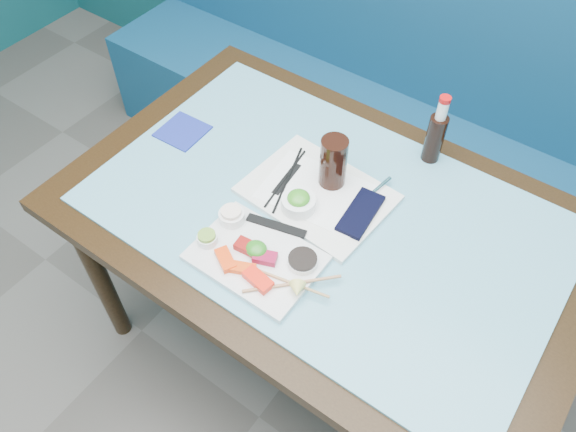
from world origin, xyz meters
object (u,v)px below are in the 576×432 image
Objects in this scene: blue_napkin at (183,131)px; booth_bench at (437,141)px; serving_tray at (317,194)px; dining_table at (324,233)px; sashimi_plate at (256,258)px; cola_glass at (333,162)px; cola_bottle_body at (435,139)px; seaweed_bowl at (298,203)px.

booth_bench is at bearing 57.88° from blue_napkin.
serving_tray is 2.88× the size of blue_napkin.
dining_table is (0.00, -0.84, 0.29)m from booth_bench.
blue_napkin is (-0.47, 0.24, -0.01)m from sashimi_plate.
booth_bench is 19.94× the size of cola_glass.
cola_bottle_body reaches higher than serving_tray.
serving_tray reaches higher than dining_table.
booth_bench is 0.69m from cola_bottle_body.
serving_tray is at bearing -100.30° from cola_glass.
cola_glass is at bearing -93.00° from booth_bench.
seaweed_bowl is (-0.06, -0.04, 0.12)m from dining_table.
cola_bottle_body reaches higher than blue_napkin.
serving_tray is 2.50× the size of cola_glass.
dining_table is at bearing -90.00° from booth_bench.
blue_napkin is at bearing -170.74° from cola_glass.
cola_glass is at bearing -123.94° from cola_bottle_body.
dining_table is 9.46× the size of cola_bottle_body.
blue_napkin is (-0.65, -0.33, -0.07)m from cola_bottle_body.
seaweed_bowl reaches higher than serving_tray.
cola_bottle_body is at bearing 68.95° from dining_table.
sashimi_plate is 3.38× the size of seaweed_bowl.
blue_napkin is at bearing 152.77° from sashimi_plate.
cola_glass is (-0.04, -0.75, 0.47)m from booth_bench.
dining_table is at bearing -66.12° from cola_glass.
cola_bottle_body is at bearing 64.09° from serving_tray.
sashimi_plate is (-0.05, -1.07, 0.39)m from booth_bench.
dining_table is at bearing -30.01° from serving_tray.
cola_glass reaches higher than cola_bottle_body.
seaweed_bowl reaches higher than sashimi_plate.
blue_napkin is (-0.52, 0.01, 0.09)m from dining_table.
dining_table is 0.26m from sashimi_plate.
serving_tray is at bearing 82.41° from seaweed_bowl.
sashimi_plate is at bearing -107.97° from cola_bottle_body.
cola_glass is 0.31m from cola_bottle_body.
serving_tray is 0.08m from seaweed_bowl.
cola_glass is at bearing 9.26° from blue_napkin.
sashimi_plate reaches higher than blue_napkin.
booth_bench is at bearing 104.97° from cola_bottle_body.
serving_tray is (-0.05, 0.03, 0.10)m from dining_table.
dining_table is 15.38× the size of seaweed_bowl.
cola_glass reaches higher than seaweed_bowl.
cola_glass reaches higher than sashimi_plate.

